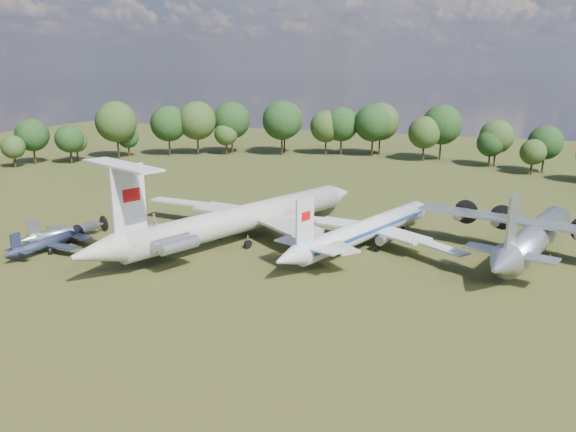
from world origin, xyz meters
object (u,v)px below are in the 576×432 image
at_px(tu104_jet, 366,233).
at_px(small_prop_west, 45,246).
at_px(an12_transport, 534,241).
at_px(person_on_il62, 154,220).
at_px(il62_airliner, 244,223).
at_px(small_prop_northwest, 66,234).

relative_size(tu104_jet, small_prop_west, 2.96).
bearing_deg(an12_transport, tu104_jet, -156.37).
bearing_deg(person_on_il62, il62_airliner, -97.17).
distance_m(an12_transport, small_prop_northwest, 66.64).
xyz_separation_m(il62_airliner, small_prop_west, (-23.49, -15.02, -1.70)).
bearing_deg(tu104_jet, small_prop_northwest, -143.24).
relative_size(il62_airliner, tu104_jet, 1.35).
height_order(il62_airliner, small_prop_northwest, il62_airliner).
relative_size(il62_airliner, small_prop_west, 3.99).
bearing_deg(il62_airliner, tu104_jet, 34.16).
distance_m(il62_airliner, tu104_jet, 18.10).
xyz_separation_m(an12_transport, small_prop_northwest, (-64.65, -16.10, -1.36)).
height_order(small_prop_west, small_prop_northwest, small_prop_northwest).
xyz_separation_m(tu104_jet, small_prop_west, (-41.23, -18.60, -1.04)).
distance_m(small_prop_west, small_prop_northwest, 5.58).
bearing_deg(an12_transport, small_prop_west, -145.18).
relative_size(an12_transport, person_on_il62, 21.97).
bearing_deg(tu104_jet, small_prop_west, -136.19).
height_order(tu104_jet, person_on_il62, person_on_il62).
bearing_deg(small_prop_west, il62_airliner, 37.76).
distance_m(il62_airliner, person_on_il62, 15.64).
bearing_deg(person_on_il62, tu104_jet, -127.70).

